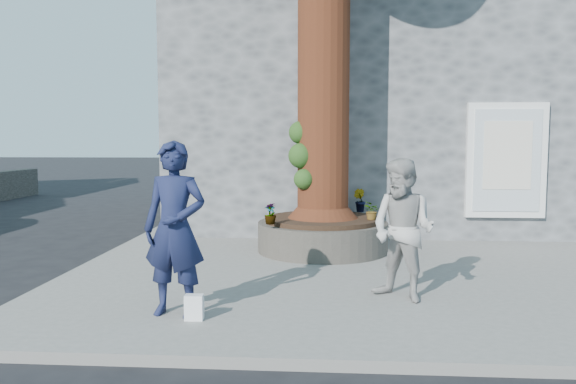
{
  "coord_description": "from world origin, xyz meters",
  "views": [
    {
      "loc": [
        0.87,
        -7.89,
        2.08
      ],
      "look_at": [
        0.24,
        1.13,
        1.25
      ],
      "focal_mm": 35.0,
      "sensor_mm": 36.0,
      "label": 1
    }
  ],
  "objects": [
    {
      "name": "man",
      "position": [
        -0.82,
        -1.8,
        1.1
      ],
      "size": [
        0.77,
        0.55,
        1.96
      ],
      "primitive_type": "imported",
      "rotation": [
        0.0,
        0.0,
        -0.12
      ],
      "color": "#151B3A",
      "rests_on": "pavement"
    },
    {
      "name": "stone_shop",
      "position": [
        2.5,
        7.2,
        3.16
      ],
      "size": [
        10.3,
        8.3,
        6.3
      ],
      "color": "#4E5053",
      "rests_on": "ground"
    },
    {
      "name": "plant_b",
      "position": [
        1.49,
        2.85,
        0.94
      ],
      "size": [
        0.34,
        0.34,
        0.44
      ],
      "primitive_type": "imported",
      "rotation": [
        0.0,
        0.0,
        2.33
      ],
      "color": "gray",
      "rests_on": "planter"
    },
    {
      "name": "plant_d",
      "position": [
        1.65,
        1.76,
        0.88
      ],
      "size": [
        0.35,
        0.36,
        0.32
      ],
      "primitive_type": "imported",
      "rotation": [
        0.0,
        0.0,
        5.11
      ],
      "color": "gray",
      "rests_on": "planter"
    },
    {
      "name": "pavement",
      "position": [
        1.5,
        1.0,
        0.06
      ],
      "size": [
        9.0,
        8.0,
        0.12
      ],
      "primitive_type": "cube",
      "color": "slate",
      "rests_on": "ground"
    },
    {
      "name": "planter",
      "position": [
        0.8,
        2.0,
        0.41
      ],
      "size": [
        2.3,
        2.3,
        0.6
      ],
      "color": "black",
      "rests_on": "pavement"
    },
    {
      "name": "plant_c",
      "position": [
        -0.05,
        1.15,
        0.89
      ],
      "size": [
        0.28,
        0.28,
        0.35
      ],
      "primitive_type": "imported",
      "rotation": [
        0.0,
        0.0,
        3.9
      ],
      "color": "gray",
      "rests_on": "planter"
    },
    {
      "name": "plant_a",
      "position": [
        -0.05,
        1.15,
        0.88
      ],
      "size": [
        0.2,
        0.18,
        0.33
      ],
      "primitive_type": "imported",
      "rotation": [
        0.0,
        0.0,
        0.44
      ],
      "color": "gray",
      "rests_on": "planter"
    },
    {
      "name": "woman",
      "position": [
        1.8,
        -1.02,
        0.99
      ],
      "size": [
        1.07,
        1.04,
        1.74
      ],
      "primitive_type": "imported",
      "rotation": [
        0.0,
        0.0,
        -0.67
      ],
      "color": "#ABA8A4",
      "rests_on": "pavement"
    },
    {
      "name": "yellow_line",
      "position": [
        -3.05,
        1.0,
        0.0
      ],
      "size": [
        0.1,
        30.0,
        0.01
      ],
      "primitive_type": "cube",
      "color": "yellow",
      "rests_on": "ground"
    },
    {
      "name": "shopping_bag",
      "position": [
        -0.57,
        -1.98,
        0.26
      ],
      "size": [
        0.2,
        0.13,
        0.28
      ],
      "primitive_type": "cube",
      "rotation": [
        0.0,
        0.0,
        0.03
      ],
      "color": "white",
      "rests_on": "pavement"
    },
    {
      "name": "ground",
      "position": [
        0.0,
        0.0,
        0.0
      ],
      "size": [
        120.0,
        120.0,
        0.0
      ],
      "primitive_type": "plane",
      "color": "black",
      "rests_on": "ground"
    }
  ]
}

